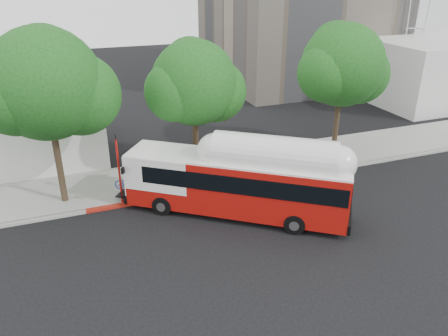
# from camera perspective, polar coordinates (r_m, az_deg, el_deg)

# --- Properties ---
(ground) EXTENTS (120.00, 120.00, 0.00)m
(ground) POSITION_cam_1_polar(r_m,az_deg,el_deg) (23.28, 3.24, -6.87)
(ground) COLOR black
(ground) RESTS_ON ground
(sidewalk) EXTENTS (60.00, 5.00, 0.15)m
(sidewalk) POSITION_cam_1_polar(r_m,az_deg,el_deg) (28.60, -1.95, -0.38)
(sidewalk) COLOR gray
(sidewalk) RESTS_ON ground
(curb_strip) EXTENTS (60.00, 0.30, 0.15)m
(curb_strip) POSITION_cam_1_polar(r_m,az_deg,el_deg) (26.40, -0.13, -2.61)
(curb_strip) COLOR gray
(curb_strip) RESTS_ON ground
(red_curb_segment) EXTENTS (10.00, 0.32, 0.16)m
(red_curb_segment) POSITION_cam_1_polar(r_m,az_deg,el_deg) (25.63, -6.44, -3.65)
(red_curb_segment) COLOR maroon
(red_curb_segment) RESTS_ON ground
(street_tree_left) EXTENTS (6.67, 5.80, 9.74)m
(street_tree_left) POSITION_cam_1_polar(r_m,az_deg,el_deg) (24.31, -21.11, 9.81)
(street_tree_left) COLOR #2D2116
(street_tree_left) RESTS_ON ground
(street_tree_mid) EXTENTS (5.75, 5.00, 8.62)m
(street_tree_mid) POSITION_cam_1_polar(r_m,az_deg,el_deg) (26.09, -3.07, 10.73)
(street_tree_mid) COLOR #2D2116
(street_tree_mid) RESTS_ON ground
(street_tree_right) EXTENTS (6.21, 5.40, 9.18)m
(street_tree_right) POSITION_cam_1_polar(r_m,az_deg,el_deg) (30.33, 15.85, 12.49)
(street_tree_right) COLOR #2D2116
(street_tree_right) RESTS_ON ground
(transit_bus) EXTENTS (11.46, 9.14, 3.72)m
(transit_bus) POSITION_cam_1_polar(r_m,az_deg,el_deg) (23.07, 1.81, -2.21)
(transit_bus) COLOR #A4100B
(transit_bus) RESTS_ON ground
(signal_pole) EXTENTS (0.12, 0.40, 4.17)m
(signal_pole) POSITION_cam_1_polar(r_m,az_deg,el_deg) (24.48, -13.55, -0.24)
(signal_pole) COLOR red
(signal_pole) RESTS_ON ground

